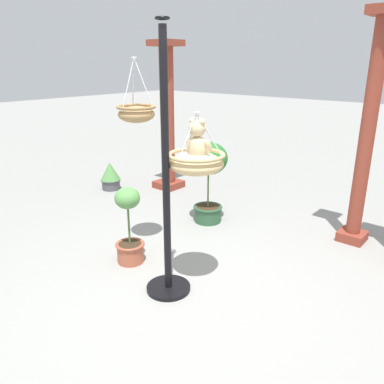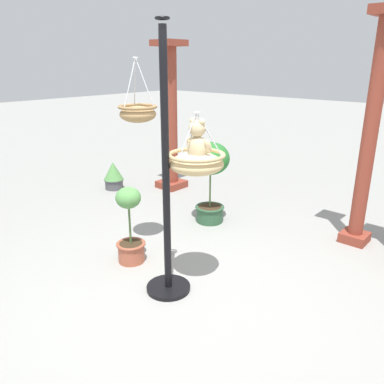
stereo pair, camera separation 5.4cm
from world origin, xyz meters
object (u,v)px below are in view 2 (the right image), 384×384
at_px(teddy_bear, 198,143).
at_px(potted_plant_flowering_red, 114,175).
at_px(greenhouse_pillar_right, 170,121).
at_px(potted_plant_bushy_green, 130,229).
at_px(display_pole_central, 167,217).
at_px(potted_plant_fern_front, 210,173).
at_px(hanging_basket_with_teddy, 196,162).
at_px(hanging_basket_left_high, 138,113).
at_px(greenhouse_pillar_far_back, 369,139).

bearing_deg(teddy_bear, potted_plant_flowering_red, 156.41).
xyz_separation_m(greenhouse_pillar_right, potted_plant_bushy_green, (1.56, -2.26, -0.80)).
height_order(display_pole_central, teddy_bear, display_pole_central).
xyz_separation_m(greenhouse_pillar_right, potted_plant_flowering_red, (-0.71, -0.75, -0.96)).
distance_m(display_pole_central, potted_plant_bushy_green, 0.83).
xyz_separation_m(potted_plant_fern_front, potted_plant_flowering_red, (-2.22, 0.02, -0.48)).
distance_m(hanging_basket_with_teddy, teddy_bear, 0.18).
height_order(hanging_basket_with_teddy, potted_plant_bushy_green, hanging_basket_with_teddy).
height_order(hanging_basket_left_high, potted_plant_flowering_red, hanging_basket_left_high).
relative_size(hanging_basket_left_high, potted_plant_fern_front, 0.60).
bearing_deg(greenhouse_pillar_far_back, potted_plant_flowering_red, -170.24).
height_order(hanging_basket_with_teddy, greenhouse_pillar_right, greenhouse_pillar_right).
bearing_deg(greenhouse_pillar_far_back, display_pole_central, -113.47).
xyz_separation_m(display_pole_central, teddy_bear, (0.15, 0.27, 0.68)).
bearing_deg(teddy_bear, greenhouse_pillar_far_back, 67.29).
bearing_deg(hanging_basket_with_teddy, hanging_basket_left_high, 168.45).
height_order(greenhouse_pillar_right, potted_plant_fern_front, greenhouse_pillar_right).
distance_m(hanging_basket_left_high, greenhouse_pillar_right, 2.42).
distance_m(greenhouse_pillar_right, potted_plant_bushy_green, 2.86).
distance_m(greenhouse_pillar_far_back, potted_plant_fern_front, 2.02).
distance_m(greenhouse_pillar_right, potted_plant_fern_front, 1.76).
distance_m(display_pole_central, hanging_basket_with_teddy, 0.59).
height_order(teddy_bear, potted_plant_bushy_green, teddy_bear).
relative_size(hanging_basket_with_teddy, hanging_basket_left_high, 0.83).
distance_m(hanging_basket_left_high, greenhouse_pillar_far_back, 2.68).
distance_m(greenhouse_pillar_far_back, potted_plant_bushy_green, 2.95).
height_order(display_pole_central, hanging_basket_left_high, display_pole_central).
relative_size(hanging_basket_with_teddy, teddy_bear, 1.43).
distance_m(hanging_basket_with_teddy, potted_plant_fern_front, 1.75).
distance_m(potted_plant_fern_front, potted_plant_flowering_red, 2.27).
relative_size(display_pole_central, potted_plant_fern_front, 2.19).
distance_m(display_pole_central, greenhouse_pillar_far_back, 2.60).
distance_m(hanging_basket_left_high, potted_plant_fern_front, 1.48).
bearing_deg(greenhouse_pillar_right, hanging_basket_left_high, -54.03).
xyz_separation_m(hanging_basket_with_teddy, greenhouse_pillar_far_back, (0.86, 2.08, 0.03)).
xyz_separation_m(teddy_bear, greenhouse_pillar_far_back, (0.86, 2.06, -0.15)).
xyz_separation_m(hanging_basket_left_high, greenhouse_pillar_far_back, (1.90, 1.87, -0.32)).
relative_size(teddy_bear, potted_plant_flowering_red, 0.81).
bearing_deg(hanging_basket_left_high, display_pole_central, -27.56).
bearing_deg(potted_plant_fern_front, greenhouse_pillar_right, 153.05).
height_order(potted_plant_fern_front, potted_plant_bushy_green, potted_plant_fern_front).
bearing_deg(hanging_basket_with_teddy, display_pole_central, -120.96).
relative_size(greenhouse_pillar_right, greenhouse_pillar_far_back, 0.91).
relative_size(display_pole_central, greenhouse_pillar_far_back, 0.92).
relative_size(teddy_bear, greenhouse_pillar_far_back, 0.14).
bearing_deg(display_pole_central, greenhouse_pillar_right, 133.70).
distance_m(greenhouse_pillar_right, potted_plant_flowering_red, 1.41).
xyz_separation_m(display_pole_central, hanging_basket_left_high, (-0.88, 0.46, 0.85)).
height_order(hanging_basket_with_teddy, hanging_basket_left_high, hanging_basket_left_high).
bearing_deg(potted_plant_bushy_green, greenhouse_pillar_right, 124.64).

